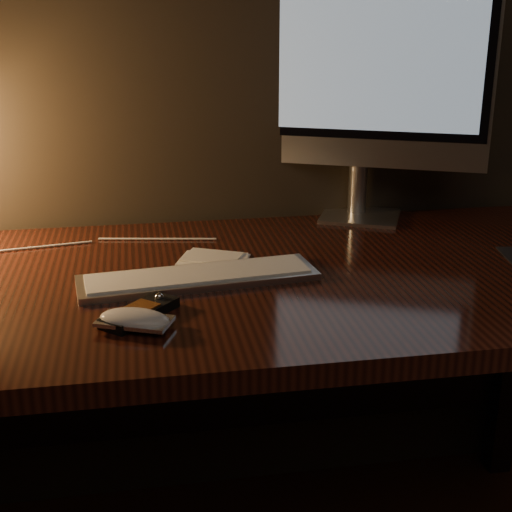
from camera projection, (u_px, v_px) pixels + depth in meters
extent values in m
cube|color=#39150D|center=(253.00, 283.00, 1.35)|extent=(1.60, 0.75, 0.04)
cube|color=black|center=(510.00, 353.00, 1.90)|extent=(0.06, 0.06, 0.71)
cube|color=black|center=(230.00, 337.00, 1.77)|extent=(1.48, 0.02, 0.51)
cube|color=silver|center=(360.00, 216.00, 1.71)|extent=(0.23, 0.22, 0.01)
cylinder|color=silver|center=(358.00, 187.00, 1.72)|extent=(0.06, 0.06, 0.12)
cube|color=silver|center=(368.00, 66.00, 1.59)|extent=(0.52, 0.26, 0.45)
cube|color=black|center=(372.00, 52.00, 1.56)|extent=(0.48, 0.22, 0.38)
cube|color=#8FA9C3|center=(372.00, 52.00, 1.56)|extent=(0.44, 0.20, 0.34)
cube|color=silver|center=(198.00, 277.00, 1.31)|extent=(0.45, 0.17, 0.02)
ellipsoid|color=white|center=(135.00, 322.00, 1.11)|extent=(0.13, 0.10, 0.02)
cube|color=black|center=(140.00, 313.00, 1.15)|extent=(0.13, 0.14, 0.02)
cube|color=brown|center=(140.00, 308.00, 1.15)|extent=(0.09, 0.09, 0.00)
sphere|color=silver|center=(140.00, 307.00, 1.15)|extent=(0.02, 0.02, 0.02)
cube|color=white|center=(214.00, 259.00, 1.42)|extent=(0.16, 0.13, 0.01)
cylinder|color=white|center=(92.00, 245.00, 1.50)|extent=(0.53, 0.02, 0.00)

